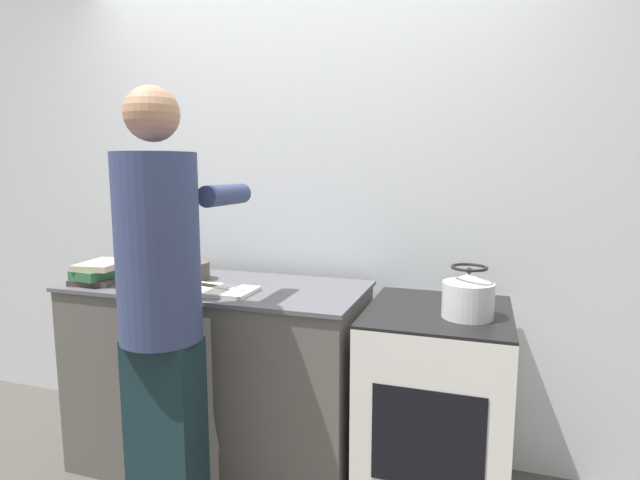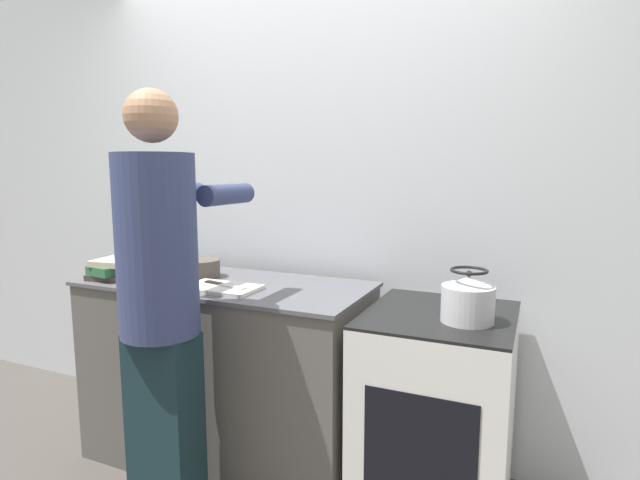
{
  "view_description": "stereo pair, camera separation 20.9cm",
  "coord_description": "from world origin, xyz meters",
  "px_view_note": "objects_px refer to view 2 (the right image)",
  "views": [
    {
      "loc": [
        0.88,
        -1.76,
        1.47
      ],
      "look_at": [
        0.23,
        0.21,
        1.18
      ],
      "focal_mm": 28.0,
      "sensor_mm": 36.0,
      "label": 1
    },
    {
      "loc": [
        1.07,
        -1.68,
        1.47
      ],
      "look_at": [
        0.23,
        0.21,
        1.18
      ],
      "focal_mm": 28.0,
      "sensor_mm": 36.0,
      "label": 2
    }
  ],
  "objects_px": {
    "oven": "(436,414)",
    "cutting_board": "(222,288)",
    "knife": "(224,285)",
    "kettle": "(468,300)",
    "bowl_prep": "(202,268)",
    "canister_jar": "(159,254)",
    "person": "(161,300)"
  },
  "relations": [
    {
      "from": "oven",
      "to": "kettle",
      "type": "distance_m",
      "value": 0.55
    },
    {
      "from": "cutting_board",
      "to": "canister_jar",
      "type": "distance_m",
      "value": 0.62
    },
    {
      "from": "cutting_board",
      "to": "bowl_prep",
      "type": "bearing_deg",
      "value": 143.36
    },
    {
      "from": "knife",
      "to": "bowl_prep",
      "type": "bearing_deg",
      "value": 158.26
    },
    {
      "from": "knife",
      "to": "kettle",
      "type": "xyz_separation_m",
      "value": [
        1.07,
        0.08,
        0.03
      ]
    },
    {
      "from": "person",
      "to": "cutting_board",
      "type": "relative_size",
      "value": 5.19
    },
    {
      "from": "person",
      "to": "kettle",
      "type": "height_order",
      "value": "person"
    },
    {
      "from": "bowl_prep",
      "to": "canister_jar",
      "type": "xyz_separation_m",
      "value": [
        -0.32,
        0.05,
        0.05
      ]
    },
    {
      "from": "kettle",
      "to": "canister_jar",
      "type": "xyz_separation_m",
      "value": [
        -1.64,
        0.14,
        0.04
      ]
    },
    {
      "from": "oven",
      "to": "cutting_board",
      "type": "height_order",
      "value": "cutting_board"
    },
    {
      "from": "person",
      "to": "oven",
      "type": "bearing_deg",
      "value": 29.19
    },
    {
      "from": "knife",
      "to": "bowl_prep",
      "type": "xyz_separation_m",
      "value": [
        -0.26,
        0.17,
        0.02
      ]
    },
    {
      "from": "oven",
      "to": "knife",
      "type": "bearing_deg",
      "value": -170.72
    },
    {
      "from": "oven",
      "to": "person",
      "type": "xyz_separation_m",
      "value": [
        -0.97,
        -0.54,
        0.52
      ]
    },
    {
      "from": "bowl_prep",
      "to": "canister_jar",
      "type": "relative_size",
      "value": 1.04
    },
    {
      "from": "canister_jar",
      "to": "person",
      "type": "bearing_deg",
      "value": -47.71
    },
    {
      "from": "cutting_board",
      "to": "knife",
      "type": "relative_size",
      "value": 1.35
    },
    {
      "from": "bowl_prep",
      "to": "canister_jar",
      "type": "distance_m",
      "value": 0.33
    },
    {
      "from": "canister_jar",
      "to": "bowl_prep",
      "type": "bearing_deg",
      "value": -8.78
    },
    {
      "from": "kettle",
      "to": "cutting_board",
      "type": "bearing_deg",
      "value": -175.07
    },
    {
      "from": "person",
      "to": "cutting_board",
      "type": "height_order",
      "value": "person"
    },
    {
      "from": "oven",
      "to": "bowl_prep",
      "type": "distance_m",
      "value": 1.32
    },
    {
      "from": "bowl_prep",
      "to": "knife",
      "type": "bearing_deg",
      "value": -33.9
    },
    {
      "from": "oven",
      "to": "knife",
      "type": "height_order",
      "value": "knife"
    },
    {
      "from": "bowl_prep",
      "to": "canister_jar",
      "type": "height_order",
      "value": "canister_jar"
    },
    {
      "from": "person",
      "to": "canister_jar",
      "type": "distance_m",
      "value": 0.82
    },
    {
      "from": "cutting_board",
      "to": "knife",
      "type": "xyz_separation_m",
      "value": [
        0.0,
        0.02,
        0.01
      ]
    },
    {
      "from": "knife",
      "to": "bowl_prep",
      "type": "distance_m",
      "value": 0.31
    },
    {
      "from": "kettle",
      "to": "canister_jar",
      "type": "distance_m",
      "value": 1.65
    },
    {
      "from": "knife",
      "to": "kettle",
      "type": "relative_size",
      "value": 1.2
    },
    {
      "from": "oven",
      "to": "cutting_board",
      "type": "bearing_deg",
      "value": -169.86
    },
    {
      "from": "oven",
      "to": "cutting_board",
      "type": "distance_m",
      "value": 1.09
    }
  ]
}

